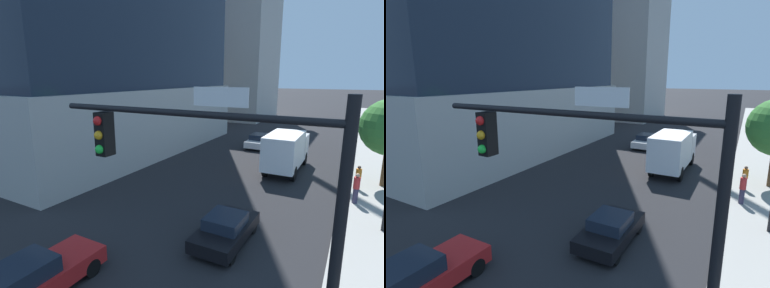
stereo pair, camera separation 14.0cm
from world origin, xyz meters
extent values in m
cube|color=#9E9B93|center=(8.70, 20.00, 0.07)|extent=(4.25, 120.00, 0.15)
cube|color=#B2AFA8|center=(-19.16, 21.73, 3.10)|extent=(22.74, 26.71, 6.21)
cube|color=#B2AFA8|center=(-14.41, 51.06, 12.90)|extent=(15.12, 13.20, 25.80)
cube|color=red|center=(-9.87, 47.10, 16.72)|extent=(0.90, 0.90, 33.44)
cylinder|color=black|center=(3.82, 4.16, 6.54)|extent=(6.31, 0.14, 0.14)
cube|color=black|center=(1.76, 4.16, 5.92)|extent=(0.32, 0.36, 1.05)
sphere|color=red|center=(1.76, 3.97, 6.26)|extent=(0.22, 0.22, 0.22)
sphere|color=orange|center=(1.76, 3.97, 5.92)|extent=(0.22, 0.22, 0.22)
sphere|color=green|center=(1.76, 3.97, 5.58)|extent=(0.22, 0.22, 0.22)
cube|color=white|center=(4.77, 4.16, 6.89)|extent=(1.10, 0.04, 0.36)
cube|color=silver|center=(-1.78, 29.46, 0.57)|extent=(1.90, 4.54, 0.63)
cube|color=#19212D|center=(-1.78, 29.33, 1.15)|extent=(1.60, 2.14, 0.53)
cylinder|color=black|center=(-2.61, 31.00, 0.31)|extent=(0.22, 0.62, 0.62)
cylinder|color=black|center=(-0.94, 31.00, 0.31)|extent=(0.22, 0.62, 0.62)
cylinder|color=black|center=(-2.61, 27.92, 0.31)|extent=(0.22, 0.62, 0.62)
cylinder|color=black|center=(-0.94, 27.92, 0.31)|extent=(0.22, 0.62, 0.62)
cube|color=black|center=(2.43, 10.39, 0.55)|extent=(1.84, 4.07, 0.56)
cube|color=#19212D|center=(2.43, 10.31, 1.08)|extent=(1.54, 1.80, 0.51)
cylinder|color=black|center=(1.62, 11.78, 0.32)|extent=(0.22, 0.65, 0.65)
cylinder|color=black|center=(3.24, 11.78, 0.32)|extent=(0.22, 0.65, 0.65)
cylinder|color=black|center=(1.62, 9.01, 0.32)|extent=(0.22, 0.65, 0.65)
cylinder|color=black|center=(3.24, 9.01, 0.32)|extent=(0.22, 0.65, 0.65)
cube|color=red|center=(-1.78, 4.34, 0.61)|extent=(1.75, 4.27, 0.64)
cube|color=#19212D|center=(-1.78, 3.60, 1.22)|extent=(1.47, 2.11, 0.58)
cylinder|color=black|center=(-2.55, 5.79, 0.34)|extent=(0.22, 0.68, 0.68)
cylinder|color=black|center=(-1.00, 5.79, 0.34)|extent=(0.22, 0.68, 0.68)
cube|color=silver|center=(2.43, 24.92, 1.59)|extent=(2.30, 1.88, 1.92)
cube|color=white|center=(2.43, 21.49, 1.87)|extent=(2.30, 4.69, 2.48)
cylinder|color=black|center=(1.42, 24.92, 0.53)|extent=(0.30, 1.07, 1.07)
cylinder|color=black|center=(3.44, 24.92, 0.53)|extent=(0.30, 1.07, 1.07)
cylinder|color=black|center=(1.42, 20.31, 0.53)|extent=(0.30, 1.07, 1.07)
cylinder|color=black|center=(3.44, 20.31, 0.53)|extent=(0.30, 1.07, 1.07)
cylinder|color=#38334C|center=(7.38, 17.68, 0.59)|extent=(0.28, 0.28, 0.87)
cylinder|color=red|center=(7.38, 17.68, 1.36)|extent=(0.34, 0.34, 0.67)
sphere|color=tan|center=(7.38, 17.68, 1.81)|extent=(0.24, 0.24, 0.24)
cylinder|color=#38334C|center=(7.46, 20.22, 0.54)|extent=(0.28, 0.28, 0.77)
cylinder|color=orange|center=(7.46, 20.22, 1.22)|extent=(0.34, 0.34, 0.59)
sphere|color=brown|center=(7.46, 20.22, 1.62)|extent=(0.21, 0.21, 0.21)
camera|label=1|loc=(7.05, -1.01, 7.26)|focal=28.10mm
camera|label=2|loc=(7.17, -0.94, 7.26)|focal=28.10mm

